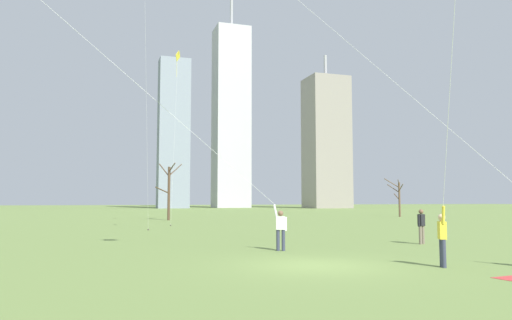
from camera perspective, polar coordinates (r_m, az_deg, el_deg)
ground_plane at (r=15.48m, az=6.99°, el=-12.33°), size 400.00×400.00×0.00m
kite_flyer_midfield_left_pink at (r=15.09m, az=21.60°, el=-1.07°), size 4.27×7.51×19.18m
kite_flyer_foreground_left_white at (r=19.58m, az=-2.74°, el=-2.79°), size 13.81×3.94×13.98m
kite_flyer_midfield_right_red at (r=18.55m, az=18.63°, el=5.06°), size 6.98×14.38×16.98m
bystander_watching_nearby at (r=23.92m, az=19.01°, el=-7.25°), size 0.48×0.32×1.62m
distant_kite_drifting_right_yellow at (r=42.57m, az=-9.31°, el=10.55°), size 0.98×2.41×15.01m
bare_tree_far_right_edge at (r=50.33m, az=-10.30°, el=-3.43°), size 2.98×2.57×5.89m
bare_tree_left_of_center at (r=62.25m, az=16.53°, el=-4.17°), size 2.02×3.12×4.77m
skyline_tall_tower at (r=127.67m, az=8.33°, el=2.08°), size 10.37×9.35×40.58m
skyline_mid_tower_right at (r=135.26m, az=-2.97°, el=5.14°), size 9.46×8.31×60.22m
skyline_squat_block at (r=125.93m, az=-9.74°, el=3.16°), size 7.87×5.48×38.62m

